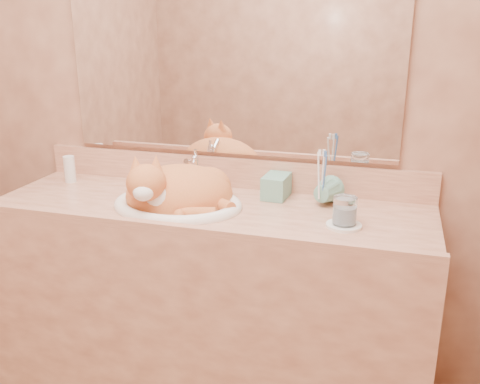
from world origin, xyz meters
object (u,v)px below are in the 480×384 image
(vanity_counter, at_px, (209,311))
(toothbrush_cup, at_px, (321,196))
(cat, at_px, (176,189))
(sink_basin, at_px, (177,187))
(water_glass, at_px, (345,211))
(soap_dispenser, at_px, (272,177))

(vanity_counter, distance_m, toothbrush_cup, 0.62)
(cat, bearing_deg, sink_basin, -62.86)
(cat, distance_m, water_glass, 0.61)
(sink_basin, distance_m, water_glass, 0.60)
(sink_basin, height_order, toothbrush_cup, sink_basin)
(sink_basin, bearing_deg, vanity_counter, 21.50)
(cat, height_order, water_glass, cat)
(toothbrush_cup, relative_size, water_glass, 1.11)
(soap_dispenser, bearing_deg, vanity_counter, -147.61)
(sink_basin, relative_size, water_glass, 5.07)
(water_glass, bearing_deg, vanity_counter, 173.82)
(toothbrush_cup, xyz_separation_m, water_glass, (0.10, -0.16, 0.01))
(sink_basin, xyz_separation_m, soap_dispenser, (0.31, 0.13, 0.03))
(vanity_counter, height_order, water_glass, water_glass)
(soap_dispenser, bearing_deg, toothbrush_cup, 0.67)
(cat, bearing_deg, water_glass, -27.03)
(vanity_counter, height_order, toothbrush_cup, toothbrush_cup)
(vanity_counter, bearing_deg, water_glass, -6.18)
(vanity_counter, distance_m, cat, 0.50)
(cat, bearing_deg, toothbrush_cup, -10.11)
(cat, height_order, toothbrush_cup, cat)
(sink_basin, distance_m, soap_dispenser, 0.34)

